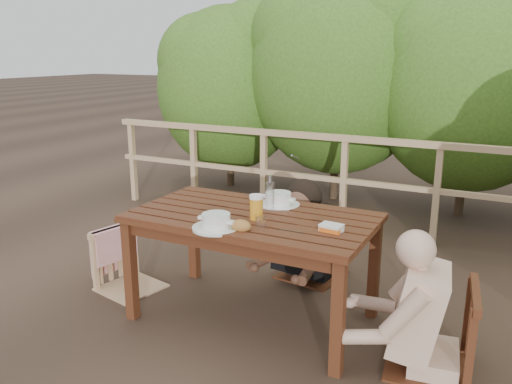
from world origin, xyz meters
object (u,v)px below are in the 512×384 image
at_px(woman, 314,200).
at_px(bread_roll, 241,226).
at_px(tumbler, 261,224).
at_px(butter_tub, 331,229).
at_px(bottle, 270,194).
at_px(diner_right, 443,259).
at_px(soup_far, 278,199).
at_px(soup_near, 216,221).
at_px(beer_glass, 256,208).
at_px(chair_left, 128,236).
at_px(chair_right, 435,289).
at_px(chair_far, 313,221).
at_px(table, 253,268).

bearing_deg(woman, bread_roll, 96.30).
distance_m(tumbler, butter_tub, 0.43).
bearing_deg(bottle, woman, 85.93).
height_order(diner_right, tumbler, diner_right).
bearing_deg(tumbler, butter_tub, 17.96).
xyz_separation_m(soup_far, butter_tub, (0.53, -0.38, -0.02)).
height_order(soup_near, beer_glass, beer_glass).
distance_m(diner_right, tumbler, 1.08).
relative_size(beer_glass, tumbler, 2.20).
bearing_deg(chair_left, woman, -40.21).
relative_size(soup_far, butter_tub, 2.24).
bearing_deg(chair_right, chair_left, -98.09).
distance_m(chair_right, tumbler, 1.08).
bearing_deg(tumbler, chair_left, 171.43).
relative_size(soup_far, bottle, 1.17).
relative_size(chair_far, bread_roll, 7.41).
bearing_deg(bread_roll, woman, 88.44).
relative_size(chair_right, butter_tub, 7.39).
bearing_deg(soup_near, bread_roll, 8.93).
height_order(chair_right, diner_right, diner_right).
relative_size(chair_left, woman, 0.68).
bearing_deg(bread_roll, diner_right, 11.86).
bearing_deg(bread_roll, butter_tub, 23.91).
relative_size(chair_far, tumbler, 12.03).
relative_size(woman, soup_far, 4.26).
relative_size(table, diner_right, 1.16).
height_order(bread_roll, beer_glass, beer_glass).
relative_size(diner_right, soup_near, 4.60).
xyz_separation_m(chair_far, soup_far, (-0.06, -0.55, 0.31)).
bearing_deg(beer_glass, diner_right, 0.64).
height_order(chair_far, woman, woman).
bearing_deg(bread_roll, soup_near, -171.07).
bearing_deg(soup_far, diner_right, -17.06).
distance_m(soup_far, butter_tub, 0.65).
relative_size(chair_far, woman, 0.74).
height_order(tumbler, butter_tub, tumbler).
distance_m(soup_near, butter_tub, 0.71).
xyz_separation_m(bottle, butter_tub, (0.52, -0.23, -0.10)).
bearing_deg(soup_near, chair_far, 80.66).
bearing_deg(tumbler, soup_near, -155.63).
bearing_deg(beer_glass, soup_far, 92.20).
distance_m(chair_far, chair_right, 1.42).
xyz_separation_m(woman, soup_far, (-0.06, -0.57, 0.14)).
bearing_deg(bread_roll, tumbler, 44.12).
relative_size(beer_glass, bottle, 0.68).
height_order(beer_glass, tumbler, beer_glass).
bearing_deg(woman, chair_left, 45.16).
bearing_deg(bread_roll, chair_far, 88.41).
bearing_deg(chair_far, table, -89.64).
xyz_separation_m(soup_near, beer_glass, (0.15, 0.25, 0.04)).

